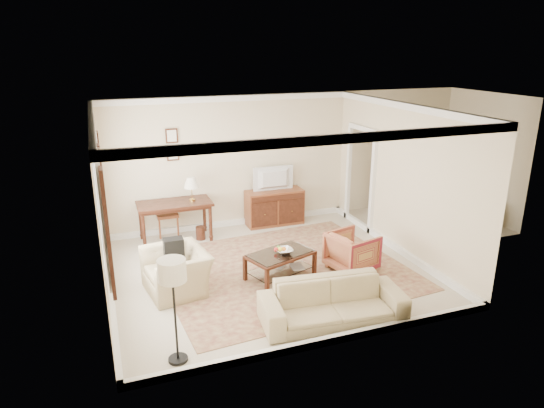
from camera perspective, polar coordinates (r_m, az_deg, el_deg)
room_shell at (r=8.13m, az=-0.61°, el=8.11°), size 5.51×5.01×2.91m
annex_bedroom at (r=11.80m, az=18.48°, el=-0.31°), size 3.00×2.70×2.90m
window_front at (r=7.23m, az=-19.24°, el=-1.75°), size 0.12×1.56×1.80m
window_rear at (r=8.76m, az=-19.54°, el=1.61°), size 0.12×1.56×1.80m
doorway at (r=10.89m, az=10.32°, el=2.88°), size 0.10×1.12×2.25m
rug at (r=8.90m, az=1.25°, el=-7.71°), size 4.53×3.97×0.01m
writing_desk at (r=10.17m, az=-11.39°, el=-0.39°), size 1.51×0.75×0.82m
desk_chair at (r=10.55m, az=-12.29°, el=-0.88°), size 0.54×0.54×1.05m
desk_lamp at (r=10.12m, az=-9.43°, el=1.76°), size 0.32×0.32×0.50m
framed_prints at (r=10.31m, az=-11.66°, el=6.88°), size 0.25×0.04×0.68m
sideboard at (r=10.98m, az=0.28°, el=-0.38°), size 1.29×0.50×0.79m
tv at (r=10.73m, az=0.32°, el=3.85°), size 0.89×0.51×0.12m
coffee_table at (r=8.46m, az=0.97°, el=-6.43°), size 1.29×1.00×0.48m
fruit_bowl at (r=8.38m, az=1.45°, el=-5.45°), size 0.42×0.42×0.10m
book_a at (r=8.55m, az=0.19°, el=-7.50°), size 0.24×0.20×0.38m
book_b at (r=8.58m, az=2.26°, el=-7.44°), size 0.28×0.06×0.38m
striped_armchair at (r=8.88m, az=9.41°, el=-5.30°), size 0.88×0.91×0.78m
club_armchair at (r=8.14m, az=-11.20°, el=-7.00°), size 0.86×1.18×0.95m
backpack at (r=8.15m, az=-11.50°, el=-5.08°), size 0.25×0.34×0.40m
sofa at (r=7.24m, az=7.17°, el=-10.70°), size 2.16×0.84×0.82m
floor_lamp at (r=6.10m, az=-11.63°, el=-8.54°), size 0.35×0.35×1.43m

